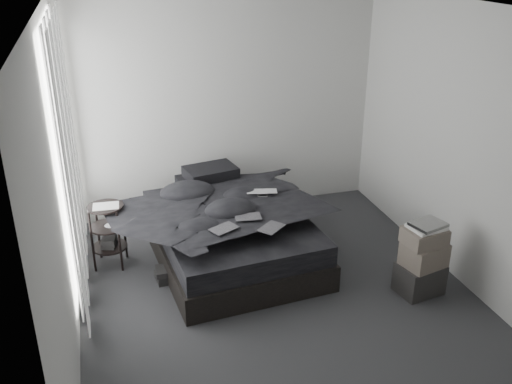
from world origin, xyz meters
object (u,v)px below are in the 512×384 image
object	(u,v)px
bed	(231,246)
laptop	(262,188)
side_stand	(109,236)
box_lower	(419,278)

from	to	relation	value
bed	laptop	bearing A→B (deg)	7.50
bed	side_stand	xyz separation A→B (m)	(-1.23, 0.21, 0.19)
side_stand	box_lower	world-z (taller)	side_stand
side_stand	bed	bearing A→B (deg)	-9.62
bed	box_lower	bearing A→B (deg)	-40.69
box_lower	laptop	bearing A→B (deg)	134.96
side_stand	box_lower	xyz separation A→B (m)	(2.78, -1.33, -0.18)
laptop	box_lower	world-z (taller)	laptop
laptop	side_stand	bearing A→B (deg)	-171.60
laptop	side_stand	world-z (taller)	laptop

